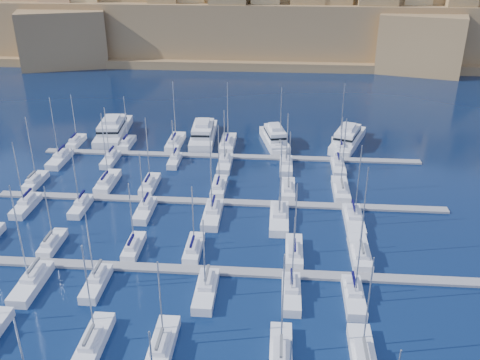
# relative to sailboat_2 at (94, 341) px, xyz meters

# --- Properties ---
(ground) EXTENTS (600.00, 600.00, 0.00)m
(ground) POSITION_rel_sailboat_2_xyz_m (10.78, 28.58, -0.75)
(ground) COLOR black
(ground) RESTS_ON ground
(pontoon_mid_near) EXTENTS (84.00, 2.00, 0.40)m
(pontoon_mid_near) POSITION_rel_sailboat_2_xyz_m (10.78, 16.58, -0.55)
(pontoon_mid_near) COLOR slate
(pontoon_mid_near) RESTS_ON ground
(pontoon_mid_far) EXTENTS (84.00, 2.00, 0.40)m
(pontoon_mid_far) POSITION_rel_sailboat_2_xyz_m (10.78, 38.58, -0.55)
(pontoon_mid_far) COLOR slate
(pontoon_mid_far) RESTS_ON ground
(pontoon_far) EXTENTS (84.00, 2.00, 0.40)m
(pontoon_far) POSITION_rel_sailboat_2_xyz_m (10.78, 60.58, -0.55)
(pontoon_far) COLOR slate
(pontoon_far) RESTS_ON ground
(sailboat_2) EXTENTS (2.72, 9.07, 14.45)m
(sailboat_2) POSITION_rel_sailboat_2_xyz_m (0.00, 0.00, 0.00)
(sailboat_2) COLOR silver
(sailboat_2) RESTS_ON ground
(sailboat_3) EXTENTS (2.74, 9.12, 12.63)m
(sailboat_3) POSITION_rel_sailboat_2_xyz_m (8.55, 0.02, -0.02)
(sailboat_3) COLOR silver
(sailboat_3) RESTS_ON ground
(sailboat_4) EXTENTS (2.67, 8.91, 14.46)m
(sailboat_4) POSITION_rel_sailboat_2_xyz_m (22.87, -0.08, -0.00)
(sailboat_4) COLOR silver
(sailboat_4) RESTS_ON ground
(sailboat_5) EXTENTS (2.83, 9.42, 14.38)m
(sailboat_5) POSITION_rel_sailboat_2_xyz_m (32.57, 0.17, 0.00)
(sailboat_5) COLOR silver
(sailboat_5) RESTS_ON ground
(sailboat_13) EXTENTS (2.29, 7.63, 10.95)m
(sailboat_13) POSITION_rel_sailboat_2_xyz_m (-13.93, 21.29, -0.04)
(sailboat_13) COLOR silver
(sailboat_13) RESTS_ON ground
(sailboat_14) EXTENTS (2.29, 7.64, 11.94)m
(sailboat_14) POSITION_rel_sailboat_2_xyz_m (-0.65, 21.30, -0.03)
(sailboat_14) COLOR silver
(sailboat_14) RESTS_ON ground
(sailboat_15) EXTENTS (2.45, 8.16, 11.64)m
(sailboat_15) POSITION_rel_sailboat_2_xyz_m (8.95, 21.55, -0.03)
(sailboat_15) COLOR silver
(sailboat_15) RESTS_ON ground
(sailboat_16) EXTENTS (2.64, 8.81, 12.54)m
(sailboat_16) POSITION_rel_sailboat_2_xyz_m (24.73, 21.87, -0.02)
(sailboat_16) COLOR silver
(sailboat_16) RESTS_ON ground
(sailboat_17) EXTENTS (2.93, 9.76, 15.37)m
(sailboat_17) POSITION_rel_sailboat_2_xyz_m (34.92, 22.34, 0.01)
(sailboat_17) COLOR silver
(sailboat_17) RESTS_ON ground
(sailboat_19) EXTENTS (2.92, 9.74, 16.76)m
(sailboat_19) POSITION_rel_sailboat_2_xyz_m (-12.70, 10.83, 0.03)
(sailboat_19) COLOR silver
(sailboat_19) RESTS_ON ground
(sailboat_20) EXTENTS (2.48, 8.26, 13.09)m
(sailboat_20) POSITION_rel_sailboat_2_xyz_m (-3.48, 11.55, -0.02)
(sailboat_20) COLOR silver
(sailboat_20) RESTS_ON ground
(sailboat_21) EXTENTS (2.79, 9.31, 12.68)m
(sailboat_21) POSITION_rel_sailboat_2_xyz_m (12.34, 11.04, -0.01)
(sailboat_21) COLOR silver
(sailboat_21) RESTS_ON ground
(sailboat_22) EXTENTS (2.60, 8.67, 13.38)m
(sailboat_22) POSITION_rel_sailboat_2_xyz_m (24.21, 11.35, -0.01)
(sailboat_22) COLOR silver
(sailboat_22) RESTS_ON ground
(sailboat_23) EXTENTS (2.65, 8.83, 14.14)m
(sailboat_23) POSITION_rel_sailboat_2_xyz_m (32.76, 11.27, -0.00)
(sailboat_23) COLOR silver
(sailboat_23) RESTS_ON ground
(sailboat_24) EXTENTS (2.40, 8.01, 14.30)m
(sailboat_24) POSITION_rel_sailboat_2_xyz_m (-26.44, 43.48, -0.00)
(sailboat_24) COLOR silver
(sailboat_24) RESTS_ON ground
(sailboat_25) EXTENTS (2.90, 9.66, 15.07)m
(sailboat_25) POSITION_rel_sailboat_2_xyz_m (-11.96, 44.29, 0.01)
(sailboat_25) COLOR silver
(sailboat_25) RESTS_ON ground
(sailboat_26) EXTENTS (2.60, 8.67, 14.66)m
(sailboat_26) POSITION_rel_sailboat_2_xyz_m (-3.35, 43.81, 0.00)
(sailboat_26) COLOR silver
(sailboat_26) RESTS_ON ground
(sailboat_27) EXTENTS (2.62, 8.72, 13.59)m
(sailboat_27) POSITION_rel_sailboat_2_xyz_m (10.40, 43.83, -0.01)
(sailboat_27) COLOR silver
(sailboat_27) RESTS_ON ground
(sailboat_28) EXTENTS (2.57, 8.58, 12.65)m
(sailboat_28) POSITION_rel_sailboat_2_xyz_m (23.87, 43.76, -0.02)
(sailboat_28) COLOR silver
(sailboat_28) RESTS_ON ground
(sailboat_29) EXTENTS (2.97, 9.89, 15.21)m
(sailboat_29) POSITION_rel_sailboat_2_xyz_m (33.99, 44.40, 0.01)
(sailboat_29) COLOR silver
(sailboat_29) RESTS_ON ground
(sailboat_30) EXTENTS (2.57, 8.55, 13.57)m
(sailboat_30) POSITION_rel_sailboat_2_xyz_m (-23.82, 33.41, -0.01)
(sailboat_30) COLOR silver
(sailboat_30) RESTS_ON ground
(sailboat_31) EXTENTS (2.28, 7.62, 12.56)m
(sailboat_31) POSITION_rel_sailboat_2_xyz_m (-13.74, 33.87, -0.03)
(sailboat_31) COLOR silver
(sailboat_31) RESTS_ON ground
(sailboat_32) EXTENTS (2.59, 8.64, 12.29)m
(sailboat_32) POSITION_rel_sailboat_2_xyz_m (-1.75, 33.37, -0.02)
(sailboat_32) COLOR silver
(sailboat_32) RESTS_ON ground
(sailboat_33) EXTENTS (2.95, 9.84, 16.62)m
(sailboat_33) POSITION_rel_sailboat_2_xyz_m (10.52, 32.78, 0.02)
(sailboat_33) COLOR silver
(sailboat_33) RESTS_ON ground
(sailboat_34) EXTENTS (3.22, 10.72, 15.84)m
(sailboat_34) POSITION_rel_sailboat_2_xyz_m (22.27, 32.34, 0.03)
(sailboat_34) COLOR silver
(sailboat_34) RESTS_ON ground
(sailboat_35) EXTENTS (3.07, 10.23, 15.19)m
(sailboat_35) POSITION_rel_sailboat_2_xyz_m (35.14, 32.59, 0.02)
(sailboat_35) COLOR silver
(sailboat_35) RESTS_ON ground
(sailboat_36) EXTENTS (2.33, 7.77, 12.31)m
(sailboat_36) POSITION_rel_sailboat_2_xyz_m (-26.05, 65.36, -0.03)
(sailboat_36) COLOR silver
(sailboat_36) RESTS_ON ground
(sailboat_37) EXTENTS (2.36, 7.85, 12.15)m
(sailboat_37) POSITION_rel_sailboat_2_xyz_m (-13.73, 65.40, -0.03)
(sailboat_37) COLOR silver
(sailboat_37) RESTS_ON ground
(sailboat_38) EXTENTS (3.17, 10.56, 15.41)m
(sailboat_38) POSITION_rel_sailboat_2_xyz_m (-2.59, 66.73, 0.02)
(sailboat_38) COLOR silver
(sailboat_38) RESTS_ON ground
(sailboat_39) EXTENTS (3.25, 10.83, 15.51)m
(sailboat_39) POSITION_rel_sailboat_2_xyz_m (9.79, 66.87, 0.03)
(sailboat_39) COLOR silver
(sailboat_39) RESTS_ON ground
(sailboat_40) EXTENTS (3.02, 10.06, 14.72)m
(sailboat_40) POSITION_rel_sailboat_2_xyz_m (21.98, 66.49, 0.01)
(sailboat_40) COLOR silver
(sailboat_40) RESTS_ON ground
(sailboat_41) EXTENTS (3.03, 10.11, 15.90)m
(sailboat_41) POSITION_rel_sailboat_2_xyz_m (35.77, 66.51, 0.02)
(sailboat_41) COLOR silver
(sailboat_41) RESTS_ON ground
(sailboat_42) EXTENTS (2.89, 9.63, 15.15)m
(sailboat_42) POSITION_rel_sailboat_2_xyz_m (-25.86, 54.88, 0.01)
(sailboat_42) COLOR silver
(sailboat_42) RESTS_ON ground
(sailboat_43) EXTENTS (2.46, 8.21, 13.01)m
(sailboat_43) POSITION_rel_sailboat_2_xyz_m (-14.78, 55.58, -0.02)
(sailboat_43) COLOR silver
(sailboat_43) RESTS_ON ground
(sailboat_44) EXTENTS (2.16, 7.22, 10.32)m
(sailboat_44) POSITION_rel_sailboat_2_xyz_m (-0.72, 56.07, -0.05)
(sailboat_44) COLOR silver
(sailboat_44) RESTS_ON ground
(sailboat_45) EXTENTS (2.73, 9.10, 13.19)m
(sailboat_45) POSITION_rel_sailboat_2_xyz_m (10.38, 55.14, -0.01)
(sailboat_45) COLOR silver
(sailboat_45) RESTS_ON ground
(sailboat_46) EXTENTS (2.65, 8.82, 12.86)m
(sailboat_46) POSITION_rel_sailboat_2_xyz_m (23.45, 55.28, -0.02)
(sailboat_46) COLOR silver
(sailboat_46) RESTS_ON ground
(sailboat_47) EXTENTS (2.61, 8.70, 12.29)m
(sailboat_47) POSITION_rel_sailboat_2_xyz_m (34.46, 55.34, -0.02)
(sailboat_47) COLOR silver
(sailboat_47) RESTS_ON ground
(motor_yacht_a) EXTENTS (7.67, 20.36, 5.25)m
(motor_yacht_a) POSITION_rel_sailboat_2_xyz_m (-18.94, 71.65, 0.98)
(motor_yacht_a) COLOR silver
(motor_yacht_a) RESTS_ON ground
(motor_yacht_b) EXTENTS (6.22, 18.22, 5.25)m
(motor_yacht_b) POSITION_rel_sailboat_2_xyz_m (3.53, 70.72, 0.98)
(motor_yacht_b) COLOR silver
(motor_yacht_b) RESTS_ON ground
(motor_yacht_c) EXTENTS (7.71, 15.37, 5.25)m
(motor_yacht_c) POSITION_rel_sailboat_2_xyz_m (20.71, 69.17, 0.98)
(motor_yacht_c) COLOR silver
(motor_yacht_c) RESTS_ON ground
(motor_yacht_d) EXTENTS (10.34, 17.70, 5.25)m
(motor_yacht_d) POSITION_rel_sailboat_2_xyz_m (37.83, 70.25, 0.98)
(motor_yacht_d) COLOR silver
(motor_yacht_d) RESTS_ON ground
(fortified_city) EXTENTS (460.00, 108.95, 59.52)m
(fortified_city) POSITION_rel_sailboat_2_xyz_m (10.59, 183.84, 13.99)
(fortified_city) COLOR brown
(fortified_city) RESTS_ON ground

